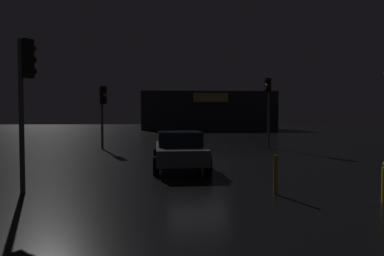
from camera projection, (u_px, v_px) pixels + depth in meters
ground_plane at (198, 162)px, 14.38m from camera, size 120.00×120.00×0.00m
store_building at (208, 111)px, 48.20m from camera, size 18.27×7.59×5.22m
traffic_signal_main at (103, 104)px, 19.81m from camera, size 0.41×0.43×3.69m
traffic_signal_opposite at (26, 80)px, 8.71m from camera, size 0.42×0.42×3.96m
traffic_signal_cross_left at (268, 98)px, 20.17m from camera, size 0.41×0.43×4.21m
car_near at (179, 149)px, 12.76m from camera, size 2.13×4.37×1.39m
bollard_kerb_a at (276, 175)px, 8.53m from camera, size 0.10×0.10×1.00m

